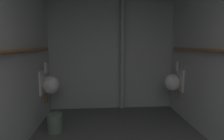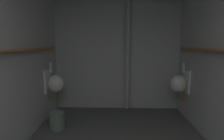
# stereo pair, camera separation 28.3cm
# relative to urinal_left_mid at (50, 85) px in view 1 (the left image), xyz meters

# --- Properties ---
(wall_back) EXTENTS (2.81, 0.06, 2.58)m
(wall_back) POSITION_rel_urinal_left_mid_xyz_m (1.20, 0.60, 0.61)
(wall_back) COLOR #B5B8B6
(wall_back) RESTS_ON ground
(urinal_left_mid) EXTENTS (0.32, 0.30, 0.76)m
(urinal_left_mid) POSITION_rel_urinal_left_mid_xyz_m (0.00, 0.00, 0.00)
(urinal_left_mid) COLOR white
(urinal_right_mid) EXTENTS (0.32, 0.30, 0.76)m
(urinal_right_mid) POSITION_rel_urinal_left_mid_xyz_m (2.40, 0.06, 0.00)
(urinal_right_mid) COLOR white
(supply_pipe_left) EXTENTS (0.06, 3.26, 0.06)m
(supply_pipe_left) POSITION_rel_urinal_left_mid_xyz_m (-0.09, -1.40, 0.66)
(supply_pipe_left) COLOR #936038
(standpipe_back_wall) EXTENTS (0.10, 0.10, 2.53)m
(standpipe_back_wall) POSITION_rel_urinal_left_mid_xyz_m (1.42, 0.49, 0.61)
(standpipe_back_wall) COLOR #B2B2B2
(standpipe_back_wall) RESTS_ON ground
(waste_bin) EXTENTS (0.25, 0.25, 0.30)m
(waste_bin) POSITION_rel_urinal_left_mid_xyz_m (0.19, -0.50, -0.53)
(waste_bin) COLOR slate
(waste_bin) RESTS_ON ground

